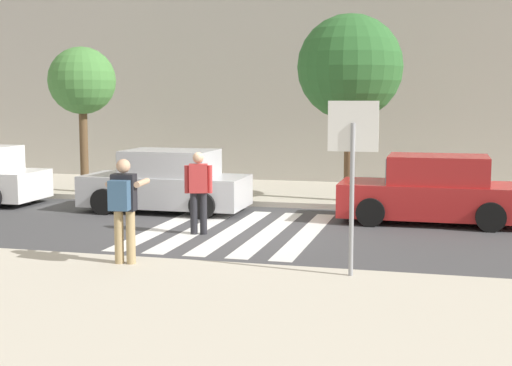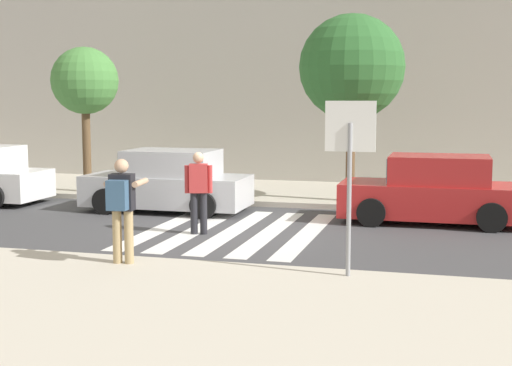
{
  "view_description": "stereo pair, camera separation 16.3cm",
  "coord_description": "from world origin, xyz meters",
  "px_view_note": "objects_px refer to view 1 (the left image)",
  "views": [
    {
      "loc": [
        4.26,
        -14.29,
        2.86
      ],
      "look_at": [
        0.6,
        -0.2,
        1.1
      ],
      "focal_mm": 50.0,
      "sensor_mm": 36.0,
      "label": 1
    },
    {
      "loc": [
        4.42,
        -14.25,
        2.86
      ],
      "look_at": [
        0.6,
        -0.2,
        1.1
      ],
      "focal_mm": 50.0,
      "sensor_mm": 36.0,
      "label": 2
    }
  ],
  "objects_px": {
    "stop_sign": "(353,149)",
    "parked_car_red": "(432,191)",
    "street_tree_west": "(82,82)",
    "photographer_with_backpack": "(124,202)",
    "street_tree_center": "(350,68)",
    "pedestrian_crossing": "(198,188)",
    "parked_car_silver": "(167,183)"
  },
  "relations": [
    {
      "from": "street_tree_center",
      "to": "pedestrian_crossing",
      "type": "bearing_deg",
      "value": -118.13
    },
    {
      "from": "parked_car_silver",
      "to": "street_tree_west",
      "type": "xyz_separation_m",
      "value": [
        -3.3,
        1.94,
        2.56
      ]
    },
    {
      "from": "pedestrian_crossing",
      "to": "street_tree_center",
      "type": "relative_size",
      "value": 0.36
    },
    {
      "from": "parked_car_silver",
      "to": "parked_car_red",
      "type": "height_order",
      "value": "same"
    },
    {
      "from": "parked_car_red",
      "to": "street_tree_center",
      "type": "xyz_separation_m",
      "value": [
        -2.19,
        2.07,
        2.89
      ]
    },
    {
      "from": "stop_sign",
      "to": "street_tree_center",
      "type": "xyz_separation_m",
      "value": [
        -1.06,
        7.95,
        1.53
      ]
    },
    {
      "from": "parked_car_silver",
      "to": "parked_car_red",
      "type": "relative_size",
      "value": 1.0
    },
    {
      "from": "stop_sign",
      "to": "parked_car_red",
      "type": "relative_size",
      "value": 0.65
    },
    {
      "from": "parked_car_silver",
      "to": "parked_car_red",
      "type": "bearing_deg",
      "value": -0.0
    },
    {
      "from": "stop_sign",
      "to": "street_tree_center",
      "type": "height_order",
      "value": "street_tree_center"
    },
    {
      "from": "stop_sign",
      "to": "parked_car_red",
      "type": "bearing_deg",
      "value": 79.13
    },
    {
      "from": "parked_car_silver",
      "to": "street_tree_west",
      "type": "height_order",
      "value": "street_tree_west"
    },
    {
      "from": "photographer_with_backpack",
      "to": "street_tree_center",
      "type": "height_order",
      "value": "street_tree_center"
    },
    {
      "from": "pedestrian_crossing",
      "to": "street_tree_center",
      "type": "bearing_deg",
      "value": 61.87
    },
    {
      "from": "street_tree_center",
      "to": "parked_car_red",
      "type": "bearing_deg",
      "value": -43.37
    },
    {
      "from": "stop_sign",
      "to": "pedestrian_crossing",
      "type": "height_order",
      "value": "stop_sign"
    },
    {
      "from": "photographer_with_backpack",
      "to": "street_tree_west",
      "type": "xyz_separation_m",
      "value": [
        -4.97,
        8.0,
        2.12
      ]
    },
    {
      "from": "street_tree_center",
      "to": "street_tree_west",
      "type": "bearing_deg",
      "value": -179.05
    },
    {
      "from": "stop_sign",
      "to": "street_tree_west",
      "type": "bearing_deg",
      "value": 137.89
    },
    {
      "from": "stop_sign",
      "to": "parked_car_silver",
      "type": "relative_size",
      "value": 0.65
    },
    {
      "from": "stop_sign",
      "to": "street_tree_west",
      "type": "height_order",
      "value": "street_tree_west"
    },
    {
      "from": "street_tree_west",
      "to": "pedestrian_crossing",
      "type": "bearing_deg",
      "value": -42.2
    },
    {
      "from": "parked_car_silver",
      "to": "street_tree_center",
      "type": "relative_size",
      "value": 0.84
    },
    {
      "from": "photographer_with_backpack",
      "to": "street_tree_center",
      "type": "distance_m",
      "value": 8.88
    },
    {
      "from": "stop_sign",
      "to": "parked_car_silver",
      "type": "distance_m",
      "value": 8.06
    },
    {
      "from": "street_tree_west",
      "to": "parked_car_red",
      "type": "bearing_deg",
      "value": -11.21
    },
    {
      "from": "street_tree_center",
      "to": "photographer_with_backpack",
      "type": "bearing_deg",
      "value": -107.93
    },
    {
      "from": "stop_sign",
      "to": "parked_car_red",
      "type": "height_order",
      "value": "stop_sign"
    },
    {
      "from": "stop_sign",
      "to": "street_tree_west",
      "type": "distance_m",
      "value": 11.73
    },
    {
      "from": "photographer_with_backpack",
      "to": "parked_car_red",
      "type": "bearing_deg",
      "value": 51.51
    },
    {
      "from": "pedestrian_crossing",
      "to": "street_tree_center",
      "type": "xyz_separation_m",
      "value": [
        2.53,
        4.72,
        2.64
      ]
    },
    {
      "from": "parked_car_red",
      "to": "photographer_with_backpack",
      "type": "bearing_deg",
      "value": -128.49
    }
  ]
}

